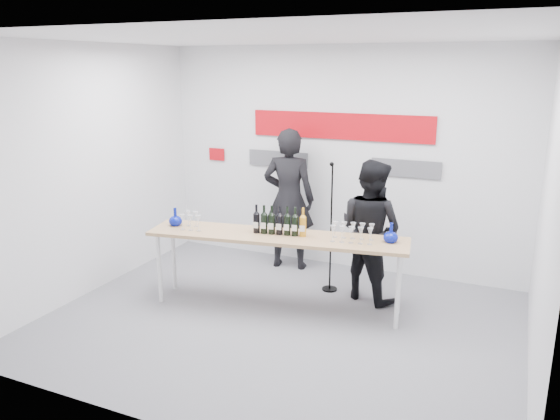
% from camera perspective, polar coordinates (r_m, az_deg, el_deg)
% --- Properties ---
extents(ground, '(5.00, 5.00, 0.00)m').
position_cam_1_polar(ground, '(6.12, -0.05, -11.66)').
color(ground, slate).
rests_on(ground, ground).
extents(back_wall, '(5.00, 0.04, 3.00)m').
position_cam_1_polar(back_wall, '(7.44, 6.25, 5.28)').
color(back_wall, silver).
rests_on(back_wall, ground).
extents(signage, '(3.38, 0.02, 0.79)m').
position_cam_1_polar(signage, '(7.39, 5.83, 7.62)').
color(signage, '#B90711').
rests_on(signage, back_wall).
extents(tasting_table, '(3.00, 1.06, 0.88)m').
position_cam_1_polar(tasting_table, '(6.17, -0.38, -3.20)').
color(tasting_table, tan).
rests_on(tasting_table, ground).
extents(wine_bottles, '(0.62, 0.17, 0.33)m').
position_cam_1_polar(wine_bottles, '(6.12, -0.06, -1.09)').
color(wine_bottles, black).
rests_on(wine_bottles, tasting_table).
extents(decanter_left, '(0.16, 0.16, 0.21)m').
position_cam_1_polar(decanter_left, '(6.60, -10.88, -0.69)').
color(decanter_left, '#071389').
rests_on(decanter_left, tasting_table).
extents(decanter_right, '(0.16, 0.16, 0.21)m').
position_cam_1_polar(decanter_right, '(5.99, 11.52, -2.33)').
color(decanter_right, '#071389').
rests_on(decanter_right, tasting_table).
extents(glasses_left, '(0.29, 0.24, 0.18)m').
position_cam_1_polar(glasses_left, '(6.44, -9.27, -1.14)').
color(glasses_left, silver).
rests_on(glasses_left, tasting_table).
extents(glasses_right, '(0.48, 0.29, 0.18)m').
position_cam_1_polar(glasses_right, '(5.97, 7.55, -2.37)').
color(glasses_right, silver).
rests_on(glasses_right, tasting_table).
extents(presenter_left, '(0.77, 0.57, 1.93)m').
position_cam_1_polar(presenter_left, '(7.42, 0.93, 1.13)').
color(presenter_left, black).
rests_on(presenter_left, ground).
extents(presenter_right, '(1.00, 0.90, 1.69)m').
position_cam_1_polar(presenter_right, '(6.53, 9.41, -2.11)').
color(presenter_right, black).
rests_on(presenter_right, ground).
extents(mic_stand, '(0.19, 0.19, 1.63)m').
position_cam_1_polar(mic_stand, '(6.78, 5.28, -4.44)').
color(mic_stand, black).
rests_on(mic_stand, ground).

